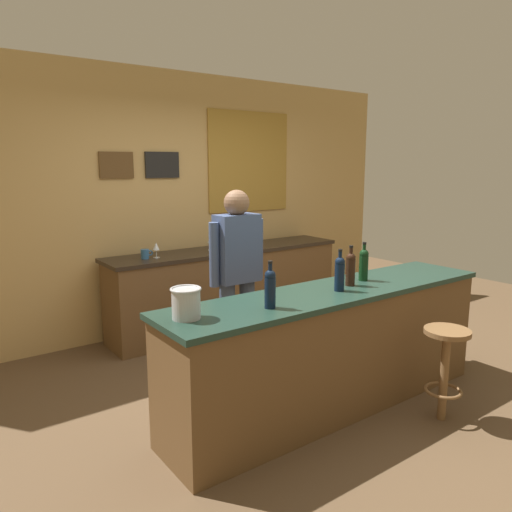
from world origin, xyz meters
name	(u,v)px	position (x,y,z in m)	size (l,w,h in m)	color
ground_plane	(297,387)	(0.00, 0.00, 0.00)	(10.00, 10.00, 0.00)	brown
back_wall	(180,202)	(0.02, 2.03, 1.41)	(6.00, 0.09, 2.80)	tan
bar_counter	(333,349)	(0.00, -0.40, 0.46)	(2.76, 0.60, 0.92)	brown
side_counter	(228,288)	(0.40, 1.65, 0.45)	(2.78, 0.56, 0.90)	brown
bartender	(237,272)	(-0.30, 0.43, 0.94)	(0.52, 0.21, 1.62)	#384766
bar_stool	(445,359)	(0.51, -1.01, 0.46)	(0.32, 0.32, 0.68)	brown
wine_bottle_a	(270,287)	(-0.67, -0.49, 1.06)	(0.07, 0.07, 0.31)	black
wine_bottle_b	(340,272)	(0.00, -0.45, 1.06)	(0.07, 0.07, 0.31)	black
wine_bottle_c	(350,268)	(0.18, -0.38, 1.06)	(0.07, 0.07, 0.31)	black
wine_bottle_d	(364,263)	(0.39, -0.33, 1.06)	(0.07, 0.07, 0.31)	black
ice_bucket	(186,302)	(-1.20, -0.37, 1.02)	(0.19, 0.19, 0.19)	#B7BABF
wine_glass_a	(156,247)	(-0.48, 1.61, 1.01)	(0.07, 0.07, 0.16)	silver
wine_glass_b	(211,240)	(0.19, 1.67, 1.01)	(0.07, 0.07, 0.16)	silver
coffee_mug	(145,254)	(-0.59, 1.62, 0.95)	(0.13, 0.08, 0.09)	#336699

